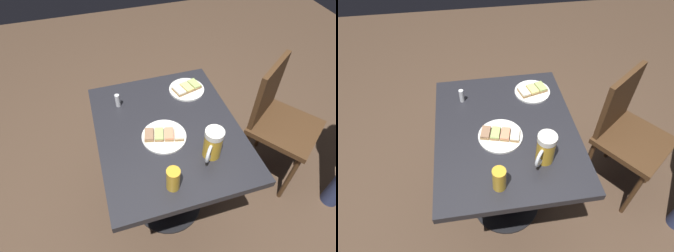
# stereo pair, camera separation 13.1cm
# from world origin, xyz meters

# --- Properties ---
(ground_plane) EXTENTS (6.00, 6.00, 0.00)m
(ground_plane) POSITION_xyz_m (0.00, 0.00, 0.00)
(ground_plane) COLOR #4C3828
(cafe_table) EXTENTS (0.68, 0.82, 0.74)m
(cafe_table) POSITION_xyz_m (0.00, 0.00, 0.58)
(cafe_table) COLOR black
(cafe_table) RESTS_ON ground_plane
(plate_near) EXTENTS (0.21, 0.21, 0.03)m
(plate_near) POSITION_xyz_m (-0.03, -0.04, 0.75)
(plate_near) COLOR white
(plate_near) RESTS_ON cafe_table
(plate_far) EXTENTS (0.19, 0.19, 0.03)m
(plate_far) POSITION_xyz_m (0.18, 0.25, 0.75)
(plate_far) COLOR white
(plate_far) RESTS_ON cafe_table
(beer_mug) EXTENTS (0.11, 0.12, 0.15)m
(beer_mug) POSITION_xyz_m (0.14, -0.20, 0.81)
(beer_mug) COLOR gold
(beer_mug) RESTS_ON cafe_table
(beer_glass_small) EXTENTS (0.06, 0.06, 0.11)m
(beer_glass_small) POSITION_xyz_m (-0.07, -0.31, 0.79)
(beer_glass_small) COLOR gold
(beer_glass_small) RESTS_ON cafe_table
(salt_shaker) EXTENTS (0.02, 0.02, 0.07)m
(salt_shaker) POSITION_xyz_m (-0.20, 0.23, 0.77)
(salt_shaker) COLOR silver
(salt_shaker) RESTS_ON cafe_table
(cafe_chair) EXTENTS (0.53, 0.53, 0.85)m
(cafe_chair) POSITION_xyz_m (0.74, 0.09, 0.50)
(cafe_chair) COLOR #472D19
(cafe_chair) RESTS_ON ground_plane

